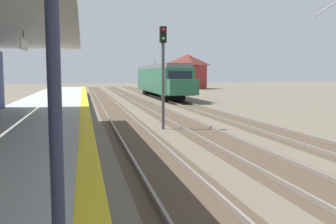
{
  "coord_description": "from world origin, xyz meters",
  "views": [
    {
      "loc": [
        -0.33,
        0.49,
        2.86
      ],
      "look_at": [
        1.3,
        7.54,
        2.1
      ],
      "focal_mm": 39.41,
      "sensor_mm": 36.0,
      "label": 1
    }
  ],
  "objects": [
    {
      "name": "approaching_train",
      "position": [
        8.7,
        43.08,
        2.18
      ],
      "size": [
        2.93,
        19.6,
        4.76
      ],
      "color": "#286647",
      "rests_on": "ground"
    },
    {
      "name": "station_platform",
      "position": [
        -2.5,
        16.0,
        0.45
      ],
      "size": [
        5.0,
        80.0,
        0.91
      ],
      "color": "#A8A8A3",
      "rests_on": "ground"
    },
    {
      "name": "track_pair_nearest_platform",
      "position": [
        1.9,
        20.0,
        0.05
      ],
      "size": [
        2.34,
        120.0,
        0.16
      ],
      "color": "#4C3D2D",
      "rests_on": "ground"
    },
    {
      "name": "track_pair_middle",
      "position": [
        5.3,
        20.0,
        0.05
      ],
      "size": [
        2.34,
        120.0,
        0.16
      ],
      "color": "#4C3D2D",
      "rests_on": "ground"
    },
    {
      "name": "rail_signal_post",
      "position": [
        3.65,
        18.85,
        3.19
      ],
      "size": [
        0.32,
        0.34,
        5.2
      ],
      "color": "#4C4C4C",
      "rests_on": "ground"
    },
    {
      "name": "distant_trackside_house",
      "position": [
        18.73,
        66.98,
        3.34
      ],
      "size": [
        6.6,
        5.28,
        6.4
      ],
      "color": "maroon",
      "rests_on": "ground"
    },
    {
      "name": "track_pair_far_side",
      "position": [
        8.7,
        20.0,
        0.05
      ],
      "size": [
        2.34,
        120.0,
        0.16
      ],
      "color": "#4C3D2D",
      "rests_on": "ground"
    }
  ]
}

